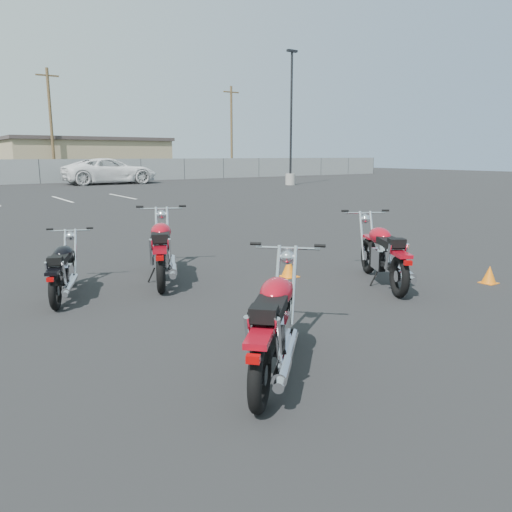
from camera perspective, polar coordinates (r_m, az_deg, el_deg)
ground at (r=7.02m, az=1.42°, el=-6.20°), size 120.00×120.00×0.00m
motorcycle_front_red at (r=8.66m, az=-10.69°, el=0.71°), size 1.47×2.36×1.19m
motorcycle_second_black at (r=8.08m, az=-21.18°, el=-1.47°), size 1.12×1.88×0.94m
motorcycle_third_red at (r=4.93m, az=2.13°, el=-7.73°), size 1.92×1.93×1.12m
motorcycle_rear_red at (r=8.54m, az=14.40°, el=0.23°), size 1.56×2.20×1.14m
training_cone_near at (r=8.87m, az=3.79°, el=-1.29°), size 0.29×0.29×0.35m
training_cone_far at (r=9.30m, az=25.11°, el=-1.93°), size 0.25×0.25×0.30m
light_pole_east at (r=36.18m, az=3.99°, el=11.76°), size 0.80×0.70×9.15m
tan_building_east at (r=51.34m, az=-18.92°, el=10.60°), size 14.40×9.40×3.70m
utility_pole_c at (r=45.59m, az=-22.38°, el=13.88°), size 1.80×0.24×9.00m
utility_pole_d at (r=53.37m, az=-2.82°, el=14.24°), size 1.80×0.24×9.00m
white_van at (r=38.97m, az=-16.37°, el=10.10°), size 3.30×7.88×2.97m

